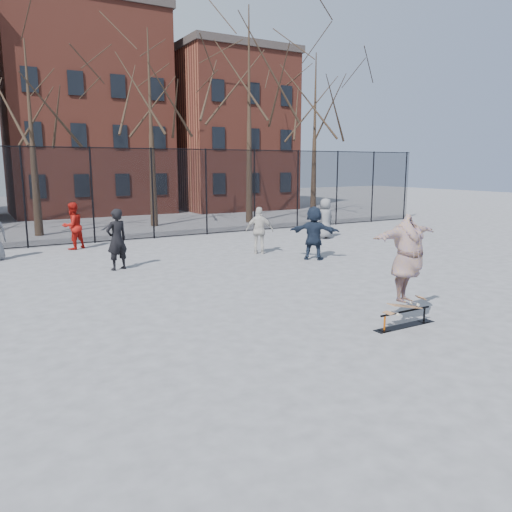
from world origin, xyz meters
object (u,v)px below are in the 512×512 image
bystander_white (260,231)px  skateboard (405,308)px  skate_rail (405,320)px  bystander_extra (325,218)px  bystander_red (73,226)px  bystander_black (117,239)px  skater (407,262)px  bystander_navy (314,233)px

bystander_white → skateboard: bearing=113.9°
skate_rail → bystander_extra: size_ratio=0.85×
skateboard → bystander_red: (-4.04, 13.31, 0.52)m
skateboard → bystander_white: bearing=78.8°
bystander_red → bystander_black: bearing=67.6°
bystander_extra → bystander_black: bearing=8.7°
bystander_white → bystander_extra: bystander_extra is taller
skater → bystander_black: bearing=97.8°
bystander_red → bystander_white: bearing=113.8°
bystander_red → bystander_navy: bearing=108.7°
skateboard → bystander_extra: bystander_extra is taller
skate_rail → bystander_navy: bearing=68.0°
skate_rail → skater: bearing=-180.0°
skater → bystander_white: (1.73, 8.76, -0.47)m
skate_rail → bystander_white: bearing=79.0°
bystander_extra → bystander_navy: bearing=44.4°
bystander_black → skateboard: bearing=94.7°
skateboard → bystander_black: bearing=112.7°
bystander_navy → skate_rail: bearing=112.4°
skateboard → skater: size_ratio=0.41×
bystander_black → bystander_extra: bystander_black is taller
skateboard → bystander_black: size_ratio=0.47×
skateboard → bystander_red: size_ratio=0.49×
bystander_black → bystander_navy: bearing=147.0°
skate_rail → bystander_black: 9.33m
skater → bystander_white: bearing=64.0°
bystander_black → bystander_extra: (9.83, 2.08, -0.06)m
bystander_red → bystander_navy: size_ratio=0.98×
skateboard → bystander_extra: bearing=59.6°
skate_rail → bystander_white: size_ratio=0.88×
bystander_white → bystander_navy: (1.07, -1.89, 0.06)m
skater → bystander_extra: size_ratio=1.22×
skater → bystander_navy: bearing=53.0°
bystander_navy → bystander_black: bearing=29.4°
bystander_white → bystander_black: bearing=37.1°
bystander_red → bystander_extra: bystander_red is taller
bystander_white → bystander_extra: (4.53, 1.89, 0.03)m
skateboard → bystander_white: (1.73, 8.76, 0.48)m
skateboard → skater: 0.95m
bystander_black → bystander_extra: bearing=173.9°
skater → bystander_red: (-4.04, 13.31, -0.42)m
skate_rail → bystander_black: size_ratio=0.79×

